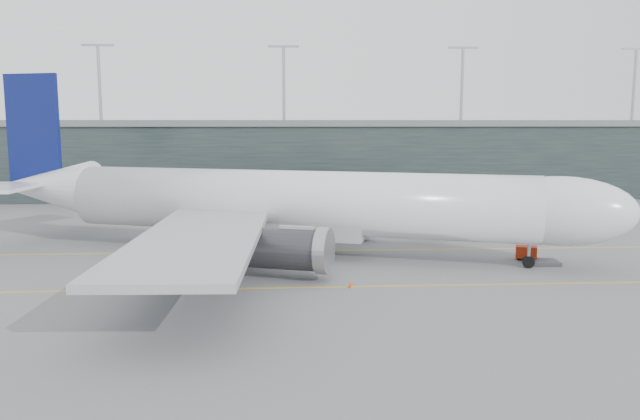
{
  "coord_description": "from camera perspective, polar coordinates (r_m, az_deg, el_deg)",
  "views": [
    {
      "loc": [
        4.61,
        -74.84,
        14.88
      ],
      "look_at": [
        8.88,
        -4.0,
        4.81
      ],
      "focal_mm": 35.0,
      "sensor_mm": 36.0,
      "label": 1
    }
  ],
  "objects": [
    {
      "name": "taxiline_lead_main",
      "position": [
        96.0,
        -3.18,
        -0.85
      ],
      "size": [
        0.25,
        60.0,
        0.02
      ],
      "primitive_type": "cube",
      "color": "gold",
      "rests_on": "ground"
    },
    {
      "name": "uld_a",
      "position": [
        87.17,
        -8.82,
        -1.17
      ],
      "size": [
        2.34,
        1.97,
        1.96
      ],
      "rotation": [
        0.0,
        0.0,
        -0.12
      ],
      "color": "#313136",
      "rests_on": "ground"
    },
    {
      "name": "cone_wing_port",
      "position": [
        85.92,
        1.0,
        -1.65
      ],
      "size": [
        0.46,
        0.46,
        0.73
      ],
      "primitive_type": "cone",
      "color": "#D8570C",
      "rests_on": "ground"
    },
    {
      "name": "cone_tail",
      "position": [
        67.14,
        -16.29,
        -4.73
      ],
      "size": [
        0.47,
        0.47,
        0.75
      ],
      "primitive_type": "cone",
      "color": "#CB580B",
      "rests_on": "ground"
    },
    {
      "name": "ground",
      "position": [
        76.44,
        -6.85,
        -3.21
      ],
      "size": [
        320.0,
        320.0,
        0.0
      ],
      "primitive_type": "plane",
      "color": "slate",
      "rests_on": "ground"
    },
    {
      "name": "taxiline_a",
      "position": [
        72.53,
        -7.04,
        -3.82
      ],
      "size": [
        160.0,
        0.25,
        0.02
      ],
      "primitive_type": "cube",
      "color": "gold",
      "rests_on": "ground"
    },
    {
      "name": "main_aircraft",
      "position": [
        69.73,
        -2.62,
        0.6
      ],
      "size": [
        72.07,
        66.39,
        20.73
      ],
      "rotation": [
        0.0,
        0.0,
        -0.32
      ],
      "color": "silver",
      "rests_on": "ground"
    },
    {
      "name": "cone_wing_stbd",
      "position": [
        56.76,
        2.83,
        -6.8
      ],
      "size": [
        0.4,
        0.4,
        0.64
      ],
      "primitive_type": "cone",
      "color": "#E3470C",
      "rests_on": "ground"
    },
    {
      "name": "jet_bridge",
      "position": [
        97.93,
        4.94,
        1.87
      ],
      "size": [
        14.23,
        43.46,
        5.82
      ],
      "rotation": [
        0.0,
        0.0,
        0.31
      ],
      "color": "#2D2D33",
      "rests_on": "ground"
    },
    {
      "name": "taxiline_b",
      "position": [
        57.0,
        -8.03,
        -7.13
      ],
      "size": [
        160.0,
        0.25,
        0.02
      ],
      "primitive_type": "cube",
      "color": "gold",
      "rests_on": "ground"
    },
    {
      "name": "cone_nose",
      "position": [
        74.23,
        18.96,
        -3.64
      ],
      "size": [
        0.48,
        0.48,
        0.76
      ],
      "primitive_type": "cone",
      "color": "orange",
      "rests_on": "ground"
    },
    {
      "name": "baggage_dolly",
      "position": [
        70.13,
        19.65,
        -4.49
      ],
      "size": [
        3.44,
        2.83,
        0.33
      ],
      "primitive_type": "cube",
      "rotation": [
        0.0,
        0.0,
        -0.07
      ],
      "color": "#38393D",
      "rests_on": "ground"
    },
    {
      "name": "uld_c",
      "position": [
        87.64,
        -6.63,
        -1.2
      ],
      "size": [
        2.1,
        1.86,
        1.61
      ],
      "rotation": [
        0.0,
        0.0,
        -0.29
      ],
      "color": "#313136",
      "rests_on": "ground"
    },
    {
      "name": "terminal",
      "position": [
        133.11,
        -5.45,
        4.91
      ],
      "size": [
        240.0,
        36.0,
        29.0
      ],
      "color": "black",
      "rests_on": "ground"
    },
    {
      "name": "uld_b",
      "position": [
        87.42,
        -8.7,
        -1.21
      ],
      "size": [
        2.18,
        1.87,
        1.75
      ],
      "rotation": [
        0.0,
        0.0,
        0.19
      ],
      "color": "#313136",
      "rests_on": "ground"
    },
    {
      "name": "gse_cart",
      "position": [
        71.48,
        18.33,
        -3.68
      ],
      "size": [
        2.52,
        2.05,
        1.49
      ],
      "rotation": [
        0.0,
        0.0,
        -0.35
      ],
      "color": "#9F230B",
      "rests_on": "ground"
    }
  ]
}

